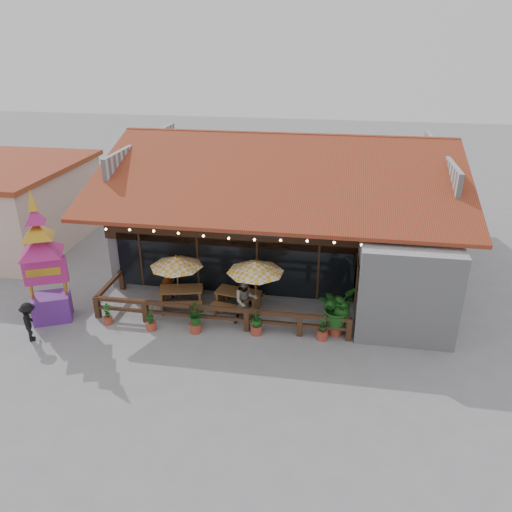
% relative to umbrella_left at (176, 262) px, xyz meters
% --- Properties ---
extents(ground, '(100.00, 100.00, 0.00)m').
position_rel_umbrella_left_xyz_m(ground, '(3.60, -0.91, -2.00)').
color(ground, gray).
rests_on(ground, ground).
extents(restaurant_building, '(15.50, 14.73, 6.09)m').
position_rel_umbrella_left_xyz_m(restaurant_building, '(3.86, 5.70, 0.21)').
color(restaurant_building, '#BAB9BF').
rests_on(restaurant_building, ground).
extents(patio_railing, '(10.00, 2.60, 0.92)m').
position_rel_umbrella_left_xyz_m(patio_railing, '(1.35, -1.18, -1.38)').
color(patio_railing, '#452B18').
rests_on(patio_railing, ground).
extents(umbrella_left, '(2.39, 2.39, 2.29)m').
position_rel_umbrella_left_xyz_m(umbrella_left, '(0.00, 0.00, 0.00)').
color(umbrella_left, brown).
rests_on(umbrella_left, ground).
extents(umbrella_right, '(2.81, 2.81, 2.40)m').
position_rel_umbrella_left_xyz_m(umbrella_right, '(3.23, -0.16, 0.10)').
color(umbrella_right, brown).
rests_on(umbrella_right, ground).
extents(picnic_table_left, '(2.05, 1.87, 0.84)m').
position_rel_umbrella_left_xyz_m(picnic_table_left, '(0.13, -0.07, -1.43)').
color(picnic_table_left, brown).
rests_on(picnic_table_left, ground).
extents(picnic_table_right, '(2.01, 1.81, 0.85)m').
position_rel_umbrella_left_xyz_m(picnic_table_right, '(2.48, 0.05, -1.42)').
color(picnic_table_right, brown).
rests_on(picnic_table_right, ground).
extents(thai_sign_tower, '(2.80, 2.80, 5.71)m').
position_rel_umbrella_left_xyz_m(thai_sign_tower, '(-4.56, -1.84, 1.02)').
color(thai_sign_tower, '#5E2486').
rests_on(thai_sign_tower, ground).
extents(tropical_plant, '(1.80, 1.86, 1.96)m').
position_rel_umbrella_left_xyz_m(tropical_plant, '(6.42, -1.06, -0.87)').
color(tropical_plant, '#9A3B2A').
rests_on(tropical_plant, ground).
extents(diner_a, '(0.70, 0.52, 1.77)m').
position_rel_umbrella_left_xyz_m(diner_a, '(-0.66, 0.58, -1.11)').
color(diner_a, '#3B2012').
rests_on(diner_a, ground).
extents(diner_b, '(1.14, 1.03, 1.93)m').
position_rel_umbrella_left_xyz_m(diner_b, '(2.95, -0.81, -1.03)').
color(diner_b, '#3B2012').
rests_on(diner_b, ground).
extents(diner_c, '(0.87, 0.46, 1.42)m').
position_rel_umbrella_left_xyz_m(diner_c, '(2.76, 0.61, -1.28)').
color(diner_c, '#3B2012').
rests_on(diner_c, ground).
extents(pedestrian, '(0.99, 1.13, 1.52)m').
position_rel_umbrella_left_xyz_m(pedestrian, '(-4.56, -3.31, -1.24)').
color(pedestrian, black).
rests_on(pedestrian, ground).
extents(planter_a, '(0.36, 0.35, 0.87)m').
position_rel_umbrella_left_xyz_m(planter_a, '(-2.30, -1.80, -1.63)').
color(planter_a, '#9A3B2A').
rests_on(planter_a, ground).
extents(planter_b, '(0.39, 0.42, 0.97)m').
position_rel_umbrella_left_xyz_m(planter_b, '(-0.49, -1.94, -1.56)').
color(planter_b, '#9A3B2A').
rests_on(planter_b, ground).
extents(planter_c, '(0.86, 0.83, 1.10)m').
position_rel_umbrella_left_xyz_m(planter_c, '(1.21, -1.82, -1.38)').
color(planter_c, '#9A3B2A').
rests_on(planter_c, ground).
extents(planter_d, '(0.56, 0.56, 1.04)m').
position_rel_umbrella_left_xyz_m(planter_d, '(3.50, -1.57, -1.49)').
color(planter_d, '#9A3B2A').
rests_on(planter_d, ground).
extents(planter_e, '(0.41, 0.43, 1.00)m').
position_rel_umbrella_left_xyz_m(planter_e, '(5.95, -1.52, -1.58)').
color(planter_e, '#9A3B2A').
rests_on(planter_e, ground).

